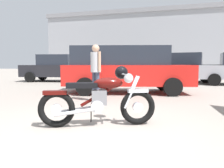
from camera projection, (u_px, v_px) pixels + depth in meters
name	position (u px, v px, depth m)	size (l,w,h in m)	color
ground_plane	(93.00, 132.00, 3.54)	(80.00, 80.00, 0.00)	gray
vintage_motorcycle	(101.00, 98.00, 3.91)	(1.99, 0.98, 1.07)	black
bystander	(96.00, 67.00, 6.40)	(0.38, 0.31, 1.66)	#383D51
dark_sedan_left	(125.00, 68.00, 8.34)	(4.95, 2.64, 1.74)	black
pale_sedan_back	(184.00, 67.00, 13.83)	(4.14, 2.36, 1.78)	black
blue_hatchback_right	(57.00, 68.00, 13.82)	(4.36, 2.27, 1.67)	black
silver_sedan_mid	(96.00, 67.00, 19.83)	(4.22, 1.97, 1.67)	black
industrial_building	(141.00, 45.00, 31.24)	(23.20, 13.24, 7.46)	#9EA0A8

